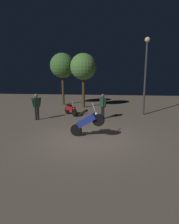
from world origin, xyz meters
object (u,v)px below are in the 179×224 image
at_px(person_rider_beside, 103,104).
at_px(person_bystander_far, 36,104).
at_px(streetlamp_near, 146,67).
at_px(motorcycle_blue_foreground, 87,122).
at_px(motorcycle_red_parked_left, 71,109).

distance_m(person_rider_beside, person_bystander_far, 4.29).
xyz_separation_m(person_rider_beside, streetlamp_near, (2.92, 1.70, 2.43)).
height_order(motorcycle_blue_foreground, person_rider_beside, person_rider_beside).
distance_m(motorcycle_blue_foreground, person_bystander_far, 4.76).
relative_size(motorcycle_blue_foreground, streetlamp_near, 0.30).
xyz_separation_m(person_bystander_far, streetlamp_near, (7.13, 2.55, 2.40)).
bearing_deg(motorcycle_red_parked_left, person_bystander_far, -87.98).
bearing_deg(person_bystander_far, motorcycle_blue_foreground, -172.66).
xyz_separation_m(motorcycle_blue_foreground, motorcycle_red_parked_left, (-1.83, 4.74, -0.31)).
distance_m(motorcycle_red_parked_left, person_rider_beside, 2.59).
height_order(person_bystander_far, streetlamp_near, streetlamp_near).
bearing_deg(streetlamp_near, motorcycle_blue_foreground, -121.87).
relative_size(person_rider_beside, streetlamp_near, 0.30).
bearing_deg(streetlamp_near, person_bystander_far, -160.33).
relative_size(motorcycle_red_parked_left, person_bystander_far, 0.77).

